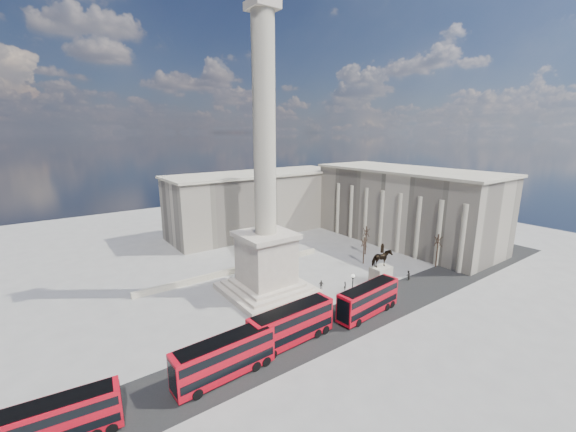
{
  "coord_description": "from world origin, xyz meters",
  "views": [
    {
      "loc": [
        -30.55,
        -43.62,
        27.25
      ],
      "look_at": [
        2.61,
        2.19,
        13.88
      ],
      "focal_mm": 22.0,
      "sensor_mm": 36.0,
      "label": 1
    }
  ],
  "objects_px": {
    "victorian_lamp": "(352,289)",
    "pedestrian_crossing": "(321,285)",
    "red_bus_a": "(225,357)",
    "pedestrian_standing": "(408,275)",
    "nelsons_column": "(266,221)",
    "red_bus_b": "(292,324)",
    "red_bus_e": "(56,422)",
    "red_bus_c": "(369,299)",
    "equestrian_statue": "(381,276)",
    "red_bus_d": "(480,251)",
    "pedestrian_walking": "(345,286)"
  },
  "relations": [
    {
      "from": "red_bus_b",
      "to": "victorian_lamp",
      "type": "bearing_deg",
      "value": 4.09
    },
    {
      "from": "red_bus_e",
      "to": "victorian_lamp",
      "type": "distance_m",
      "value": 39.13
    },
    {
      "from": "pedestrian_walking",
      "to": "pedestrian_standing",
      "type": "xyz_separation_m",
      "value": [
        12.63,
        -3.98,
        0.2
      ]
    },
    {
      "from": "nelsons_column",
      "to": "red_bus_e",
      "type": "bearing_deg",
      "value": -154.35
    },
    {
      "from": "red_bus_c",
      "to": "red_bus_e",
      "type": "relative_size",
      "value": 1.09
    },
    {
      "from": "equestrian_statue",
      "to": "pedestrian_standing",
      "type": "relative_size",
      "value": 4.69
    },
    {
      "from": "nelsons_column",
      "to": "red_bus_b",
      "type": "bearing_deg",
      "value": -110.26
    },
    {
      "from": "equestrian_statue",
      "to": "pedestrian_standing",
      "type": "bearing_deg",
      "value": 2.94
    },
    {
      "from": "pedestrian_standing",
      "to": "pedestrian_crossing",
      "type": "xyz_separation_m",
      "value": [
        -15.94,
        6.62,
        -0.11
      ]
    },
    {
      "from": "red_bus_d",
      "to": "pedestrian_standing",
      "type": "distance_m",
      "value": 20.78
    },
    {
      "from": "red_bus_b",
      "to": "pedestrian_standing",
      "type": "xyz_separation_m",
      "value": [
        29.91,
        3.47,
        -1.68
      ]
    },
    {
      "from": "victorian_lamp",
      "to": "pedestrian_crossing",
      "type": "height_order",
      "value": "victorian_lamp"
    },
    {
      "from": "victorian_lamp",
      "to": "equestrian_statue",
      "type": "xyz_separation_m",
      "value": [
        8.56,
        1.58,
        -0.41
      ]
    },
    {
      "from": "red_bus_c",
      "to": "equestrian_statue",
      "type": "bearing_deg",
      "value": 22.59
    },
    {
      "from": "red_bus_c",
      "to": "red_bus_e",
      "type": "xyz_separation_m",
      "value": [
        -40.26,
        0.5,
        -0.22
      ]
    },
    {
      "from": "red_bus_a",
      "to": "pedestrian_standing",
      "type": "xyz_separation_m",
      "value": [
        40.13,
        4.54,
        -1.59
      ]
    },
    {
      "from": "red_bus_b",
      "to": "red_bus_e",
      "type": "distance_m",
      "value": 26.35
    },
    {
      "from": "pedestrian_crossing",
      "to": "equestrian_statue",
      "type": "bearing_deg",
      "value": -178.33
    },
    {
      "from": "nelsons_column",
      "to": "red_bus_d",
      "type": "bearing_deg",
      "value": -18.12
    },
    {
      "from": "nelsons_column",
      "to": "pedestrian_walking",
      "type": "xyz_separation_m",
      "value": [
        11.75,
        -7.52,
        -12.15
      ]
    },
    {
      "from": "red_bus_c",
      "to": "red_bus_e",
      "type": "distance_m",
      "value": 40.26
    },
    {
      "from": "victorian_lamp",
      "to": "pedestrian_standing",
      "type": "distance_m",
      "value": 17.51
    },
    {
      "from": "red_bus_e",
      "to": "pedestrian_crossing",
      "type": "bearing_deg",
      "value": 21.48
    },
    {
      "from": "red_bus_c",
      "to": "pedestrian_walking",
      "type": "distance_m",
      "value": 9.12
    },
    {
      "from": "nelsons_column",
      "to": "victorian_lamp",
      "type": "bearing_deg",
      "value": -62.01
    },
    {
      "from": "red_bus_c",
      "to": "pedestrian_crossing",
      "type": "xyz_separation_m",
      "value": [
        0.07,
        10.93,
        -1.64
      ]
    },
    {
      "from": "red_bus_c",
      "to": "pedestrian_standing",
      "type": "distance_m",
      "value": 16.64
    },
    {
      "from": "red_bus_d",
      "to": "pedestrian_crossing",
      "type": "relative_size",
      "value": 7.14
    },
    {
      "from": "pedestrian_crossing",
      "to": "red_bus_d",
      "type": "bearing_deg",
      "value": -149.32
    },
    {
      "from": "red_bus_a",
      "to": "equestrian_statue",
      "type": "xyz_separation_m",
      "value": [
        31.49,
        4.09,
        0.63
      ]
    },
    {
      "from": "red_bus_a",
      "to": "red_bus_c",
      "type": "bearing_deg",
      "value": -1.77
    },
    {
      "from": "red_bus_d",
      "to": "victorian_lamp",
      "type": "height_order",
      "value": "victorian_lamp"
    },
    {
      "from": "red_bus_e",
      "to": "victorian_lamp",
      "type": "relative_size",
      "value": 1.79
    },
    {
      "from": "nelsons_column",
      "to": "pedestrian_standing",
      "type": "bearing_deg",
      "value": -25.25
    },
    {
      "from": "equestrian_statue",
      "to": "pedestrian_standing",
      "type": "height_order",
      "value": "equestrian_statue"
    },
    {
      "from": "equestrian_statue",
      "to": "pedestrian_crossing",
      "type": "xyz_separation_m",
      "value": [
        -7.3,
        7.07,
        -2.32
      ]
    },
    {
      "from": "red_bus_c",
      "to": "equestrian_statue",
      "type": "xyz_separation_m",
      "value": [
        7.36,
        3.86,
        0.68
      ]
    },
    {
      "from": "victorian_lamp",
      "to": "pedestrian_crossing",
      "type": "relative_size",
      "value": 3.55
    },
    {
      "from": "pedestrian_crossing",
      "to": "nelsons_column",
      "type": "bearing_deg",
      "value": 15.74
    },
    {
      "from": "nelsons_column",
      "to": "red_bus_a",
      "type": "relative_size",
      "value": 4.12
    },
    {
      "from": "red_bus_b",
      "to": "victorian_lamp",
      "type": "distance_m",
      "value": 12.83
    },
    {
      "from": "red_bus_d",
      "to": "pedestrian_standing",
      "type": "relative_size",
      "value": 6.35
    },
    {
      "from": "red_bus_e",
      "to": "pedestrian_standing",
      "type": "distance_m",
      "value": 56.4
    },
    {
      "from": "red_bus_e",
      "to": "red_bus_a",
      "type": "bearing_deg",
      "value": 4.39
    },
    {
      "from": "red_bus_b",
      "to": "victorian_lamp",
      "type": "relative_size",
      "value": 2.05
    },
    {
      "from": "pedestrian_standing",
      "to": "pedestrian_crossing",
      "type": "height_order",
      "value": "pedestrian_standing"
    },
    {
      "from": "nelsons_column",
      "to": "red_bus_e",
      "type": "relative_size",
      "value": 4.55
    },
    {
      "from": "red_bus_c",
      "to": "equestrian_statue",
      "type": "height_order",
      "value": "equestrian_statue"
    },
    {
      "from": "red_bus_c",
      "to": "red_bus_d",
      "type": "xyz_separation_m",
      "value": [
        36.48,
        1.13,
        0.06
      ]
    },
    {
      "from": "red_bus_a",
      "to": "pedestrian_standing",
      "type": "height_order",
      "value": "red_bus_a"
    }
  ]
}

